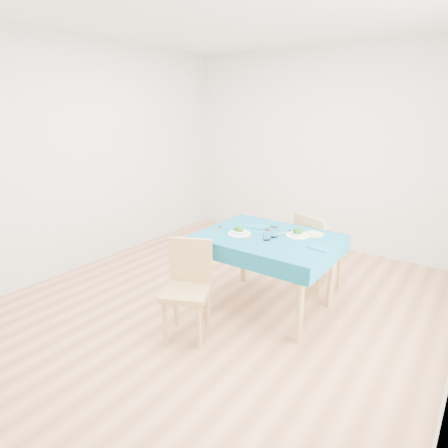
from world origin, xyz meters
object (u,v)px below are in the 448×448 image
Objects in this scene: chair_far at (320,243)px; table at (267,272)px; bowl_near at (239,231)px; bowl_far at (298,233)px; side_plate at (314,234)px; chair_near at (186,287)px.

table is at bearing 91.71° from chair_far.
bowl_near is 0.55m from bowl_far.
chair_far is 4.60× the size of bowl_far.
side_plate is at bearing 40.56° from table.
bowl_far is at bearing 30.44° from bowl_near.
chair_far reaches higher than chair_near.
table is at bearing -139.44° from side_plate.
side_plate is (0.33, 0.28, 0.38)m from table.
chair_near reaches higher than table.
table is 0.77m from chair_far.
bowl_far is (0.23, 0.16, 0.41)m from table.
chair_near is at bearing -110.85° from table.
bowl_far is (0.48, 0.28, 0.00)m from bowl_near.
chair_far is at bearing 71.76° from table.
bowl_far is at bearing 36.46° from chair_near.
chair_far is at bearing 102.11° from side_plate.
chair_near is 0.91× the size of chair_far.
bowl_near is (0.07, 0.71, 0.32)m from chair_near.
bowl_far is (0.54, 0.99, 0.32)m from chair_near.
chair_far reaches higher than bowl_near.
side_plate is (0.11, 0.13, -0.03)m from bowl_far.
bowl_far reaches higher than table.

